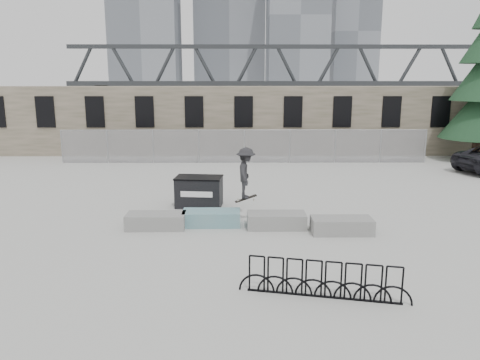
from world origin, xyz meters
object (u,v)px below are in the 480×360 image
(planter_center_right, at_px, (276,220))
(dumpster, at_px, (199,191))
(planter_far_left, at_px, (156,220))
(skateboarder, at_px, (246,173))
(bike_rack, at_px, (323,280))
(planter_center_left, at_px, (211,217))
(planter_offset, at_px, (342,225))

(planter_center_right, distance_m, dumpster, 4.00)
(planter_far_left, relative_size, skateboarder, 1.02)
(planter_center_right, xyz_separation_m, bike_rack, (0.65, -5.25, 0.16))
(planter_center_left, xyz_separation_m, skateboarder, (1.21, 0.44, 1.49))
(skateboarder, bearing_deg, bike_rack, -161.60)
(planter_center_right, relative_size, dumpster, 1.03)
(planter_center_left, bearing_deg, planter_center_right, -7.67)
(planter_far_left, height_order, planter_offset, same)
(planter_center_right, distance_m, planter_offset, 2.20)
(planter_far_left, relative_size, dumpster, 1.03)
(planter_center_left, distance_m, bike_rack, 6.27)
(dumpster, bearing_deg, planter_offset, -28.02)
(planter_center_left, xyz_separation_m, bike_rack, (2.91, -5.55, 0.16))
(planter_center_right, height_order, dumpster, dumpster)
(planter_far_left, height_order, skateboarder, skateboarder)
(planter_offset, bearing_deg, skateboarder, 157.09)
(skateboarder, bearing_deg, planter_center_right, -122.97)
(skateboarder, bearing_deg, planter_center_left, 112.58)
(planter_far_left, height_order, planter_center_right, same)
(bike_rack, distance_m, skateboarder, 6.37)
(planter_center_right, height_order, bike_rack, bike_rack)
(planter_far_left, bearing_deg, planter_center_left, 9.73)
(planter_center_right, relative_size, bike_rack, 0.51)
(planter_offset, bearing_deg, planter_far_left, 174.77)
(planter_center_left, relative_size, planter_offset, 1.00)
(planter_center_right, height_order, skateboarder, skateboarder)
(planter_center_left, distance_m, skateboarder, 1.97)
(dumpster, bearing_deg, planter_far_left, -108.40)
(planter_center_left, height_order, skateboarder, skateboarder)
(dumpster, xyz_separation_m, skateboarder, (1.83, -2.03, 1.16))
(planter_center_right, xyz_separation_m, skateboarder, (-1.04, 0.74, 1.49))
(planter_far_left, distance_m, dumpster, 3.09)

